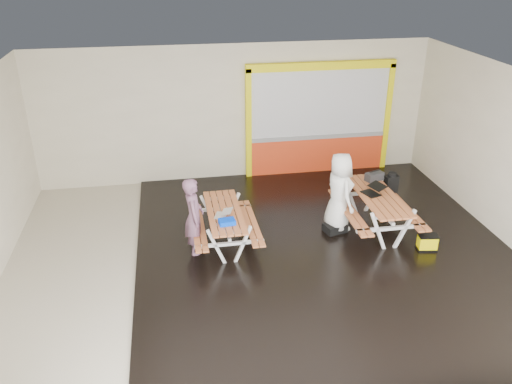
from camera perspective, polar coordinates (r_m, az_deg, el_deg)
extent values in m
cube|color=beige|center=(10.48, 0.85, -7.06)|extent=(10.00, 8.00, 0.01)
cube|color=white|center=(9.09, 0.99, 11.94)|extent=(10.00, 8.00, 0.01)
cube|color=beige|center=(13.37, -2.30, 8.57)|extent=(10.00, 0.01, 3.50)
cube|color=beige|center=(6.30, 7.86, -12.86)|extent=(10.00, 0.01, 3.50)
cube|color=beige|center=(11.61, 26.02, 3.28)|extent=(0.01, 8.00, 3.50)
cube|color=black|center=(10.73, 7.46, -6.26)|extent=(7.50, 7.98, 0.05)
cube|color=red|center=(14.15, 6.71, 4.03)|extent=(3.60, 0.12, 1.00)
cube|color=gray|center=(13.97, 6.82, 6.06)|extent=(3.60, 0.14, 0.10)
cube|color=silver|center=(13.70, 7.00, 9.66)|extent=(3.60, 0.08, 1.72)
cube|color=#FFF00B|center=(13.42, -0.83, 7.32)|extent=(0.14, 0.16, 2.90)
cube|color=#FFF00B|center=(14.46, 14.12, 7.89)|extent=(0.14, 0.16, 2.90)
cube|color=#FFF00B|center=(13.46, 7.25, 13.57)|extent=(3.88, 0.16, 0.20)
cube|color=#B66031|center=(10.47, -5.00, -2.32)|extent=(0.14, 1.96, 0.04)
cube|color=#B66031|center=(10.48, -4.25, -2.26)|extent=(0.14, 1.96, 0.04)
cube|color=#B66031|center=(10.50, -3.49, -2.20)|extent=(0.14, 1.96, 0.04)
cube|color=#B66031|center=(10.51, -2.74, -2.14)|extent=(0.14, 1.96, 0.04)
cube|color=#B66031|center=(10.53, -1.99, -2.07)|extent=(0.14, 1.96, 0.04)
cube|color=white|center=(10.00, -4.36, -6.03)|extent=(0.36, 0.06, 0.78)
cube|color=white|center=(10.05, -1.46, -5.77)|extent=(0.36, 0.06, 0.78)
cube|color=white|center=(10.00, -2.91, -5.69)|extent=(1.34, 0.07, 0.06)
cube|color=white|center=(9.87, -2.94, -4.42)|extent=(0.66, 0.06, 0.06)
cube|color=white|center=(11.29, -5.20, -2.14)|extent=(0.36, 0.06, 0.78)
cube|color=white|center=(11.34, -2.64, -1.93)|extent=(0.36, 0.06, 0.78)
cube|color=white|center=(11.29, -3.93, -1.83)|extent=(1.34, 0.07, 0.06)
cube|color=white|center=(11.18, -3.96, -0.67)|extent=(0.66, 0.06, 0.06)
cube|color=white|center=(10.59, -3.47, -3.14)|extent=(0.07, 1.61, 0.06)
cube|color=#B66031|center=(10.59, -6.70, -3.87)|extent=(0.13, 1.96, 0.04)
cube|color=#B66031|center=(10.60, -5.99, -3.81)|extent=(0.13, 1.96, 0.04)
cube|color=#B66031|center=(10.69, -0.94, -3.38)|extent=(0.13, 1.96, 0.04)
cube|color=#B66031|center=(10.71, -0.24, -3.32)|extent=(0.13, 1.96, 0.04)
cube|color=#B66031|center=(11.17, 11.73, -0.49)|extent=(0.14, 2.17, 0.04)
cube|color=#B66031|center=(11.23, 12.46, -0.43)|extent=(0.14, 2.17, 0.04)
cube|color=#B66031|center=(11.28, 13.19, -0.37)|extent=(0.14, 2.17, 0.04)
cube|color=#B66031|center=(11.34, 13.90, -0.31)|extent=(0.14, 2.17, 0.04)
cube|color=#B66031|center=(11.40, 14.61, -0.25)|extent=(0.14, 2.17, 0.04)
cube|color=white|center=(10.69, 13.23, -4.24)|extent=(0.40, 0.07, 0.87)
cube|color=white|center=(10.91, 15.97, -3.93)|extent=(0.40, 0.07, 0.87)
cube|color=white|center=(10.77, 14.64, -3.86)|extent=(1.48, 0.07, 0.06)
cube|color=white|center=(10.64, 14.81, -2.54)|extent=(0.73, 0.07, 0.06)
cube|color=white|center=(12.03, 10.31, -0.44)|extent=(0.40, 0.07, 0.87)
cube|color=white|center=(12.23, 12.80, -0.24)|extent=(0.40, 0.07, 0.87)
cube|color=white|center=(12.11, 11.58, -0.13)|extent=(1.48, 0.07, 0.06)
cube|color=white|center=(11.99, 11.70, 1.08)|extent=(0.73, 0.07, 0.06)
cube|color=white|center=(11.38, 13.08, -1.35)|extent=(0.07, 1.78, 0.06)
cube|color=#B66031|center=(11.19, 9.86, -2.13)|extent=(0.13, 2.17, 0.04)
cube|color=#B66031|center=(11.24, 10.56, -2.07)|extent=(0.13, 2.17, 0.04)
cube|color=#B66031|center=(11.63, 15.41, -1.61)|extent=(0.13, 2.17, 0.04)
cube|color=#B66031|center=(11.69, 16.06, -1.55)|extent=(0.13, 2.17, 0.04)
imported|color=#754D66|center=(10.24, -6.83, -2.72)|extent=(0.41, 0.60, 1.62)
imported|color=white|center=(11.12, 9.11, -0.03)|extent=(0.69, 0.93, 1.74)
cube|color=silver|center=(10.31, -3.90, -2.58)|extent=(0.29, 0.35, 0.02)
cube|color=silver|center=(10.24, -3.20, -2.12)|extent=(0.28, 0.35, 0.06)
cube|color=silver|center=(10.24, -3.23, -2.11)|extent=(0.24, 0.30, 0.05)
cube|color=black|center=(11.27, 12.46, -0.16)|extent=(0.38, 0.45, 0.02)
cube|color=black|center=(11.32, 13.17, 0.64)|extent=(0.36, 0.44, 0.07)
cube|color=silver|center=(11.31, 13.14, 0.63)|extent=(0.31, 0.39, 0.06)
cube|color=#0039E7|center=(10.00, -3.20, -3.28)|extent=(0.33, 0.25, 0.09)
cube|color=black|center=(11.91, 12.84, 1.67)|extent=(0.45, 0.33, 0.18)
cylinder|color=black|center=(11.86, 12.90, 2.25)|extent=(0.29, 0.13, 0.02)
cube|color=black|center=(12.10, 14.60, 0.88)|extent=(0.29, 0.20, 0.40)
cylinder|color=black|center=(12.01, 14.71, 1.83)|extent=(0.20, 0.20, 0.10)
cube|color=black|center=(11.32, 8.64, -3.89)|extent=(0.53, 0.45, 0.17)
cube|color=black|center=(11.14, 18.16, -5.89)|extent=(0.42, 0.30, 0.04)
cube|color=#DBCA01|center=(11.07, 18.26, -5.25)|extent=(0.39, 0.28, 0.29)
cube|color=black|center=(11.00, 18.37, -4.56)|extent=(0.42, 0.30, 0.03)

